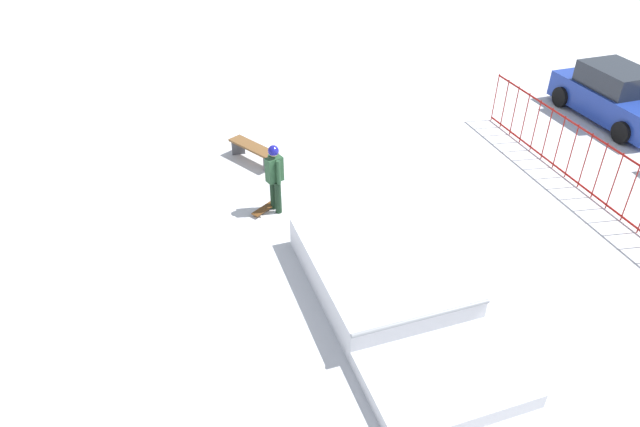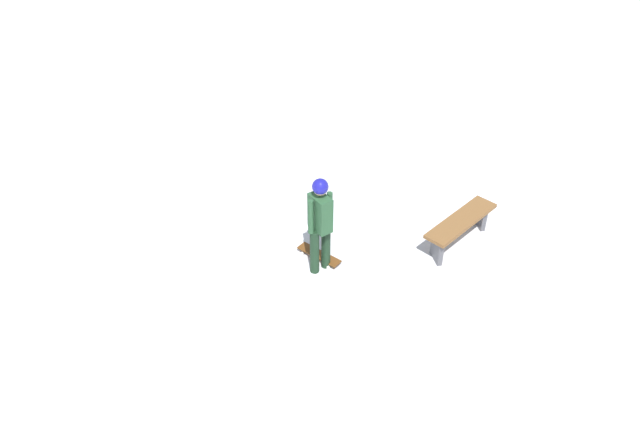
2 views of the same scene
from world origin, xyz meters
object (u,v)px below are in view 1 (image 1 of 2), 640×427
skateboard (266,208)px  skate_ramp (388,286)px  park_bench (253,150)px  parked_car_blue (615,97)px  skater (275,174)px

skateboard → skate_ramp: bearing=-101.8°
park_bench → parked_car_blue: bearing=90.9°
skater → skateboard: size_ratio=2.31×
skate_ramp → park_bench: 6.25m
skate_ramp → skater: 3.92m
skater → parked_car_blue: bearing=-9.5°
skateboard → parked_car_blue: parked_car_blue is taller
skater → parked_car_blue: (-2.65, 10.96, -0.28)m
skate_ramp → skater: (-3.52, -1.59, 0.69)m
skater → parked_car_blue: 11.28m
skateboard → park_bench: bearing=49.3°
parked_car_blue → skate_ramp: bearing=-61.9°
skateboard → skater: bearing=-47.0°
skate_ramp → skateboard: 4.01m
skate_ramp → skater: bearing=-161.2°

